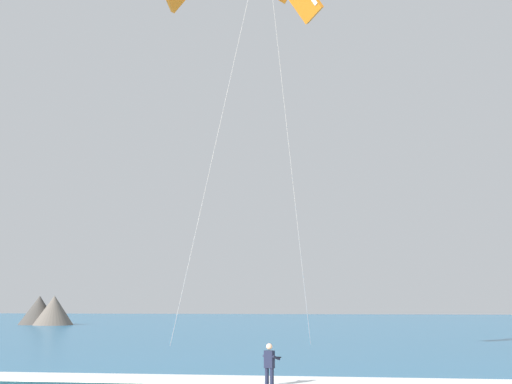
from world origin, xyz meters
TOP-DOWN VIEW (x-y plane):
  - sea at (0.00, 73.15)m, footprint 200.00×120.00m
  - surf_foam at (0.00, 14.15)m, footprint 200.00×2.53m
  - kitesurfer at (-3.55, 12.62)m, footprint 0.66×0.65m
  - headland_left at (-37.37, 64.90)m, footprint 7.80×6.38m

SIDE VIEW (x-z plane):
  - sea at x=0.00m, z-range 0.00..0.20m
  - surf_foam at x=0.00m, z-range 0.20..0.24m
  - kitesurfer at x=-3.55m, z-range 0.10..1.79m
  - headland_left at x=-37.37m, z-range -0.15..3.73m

